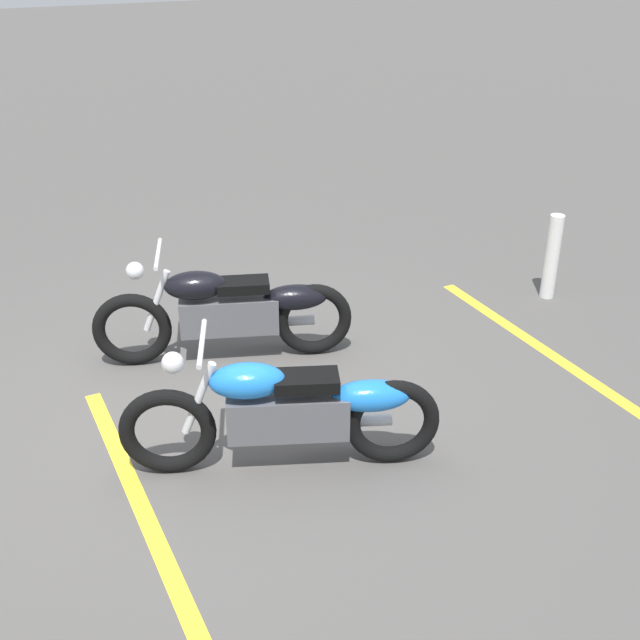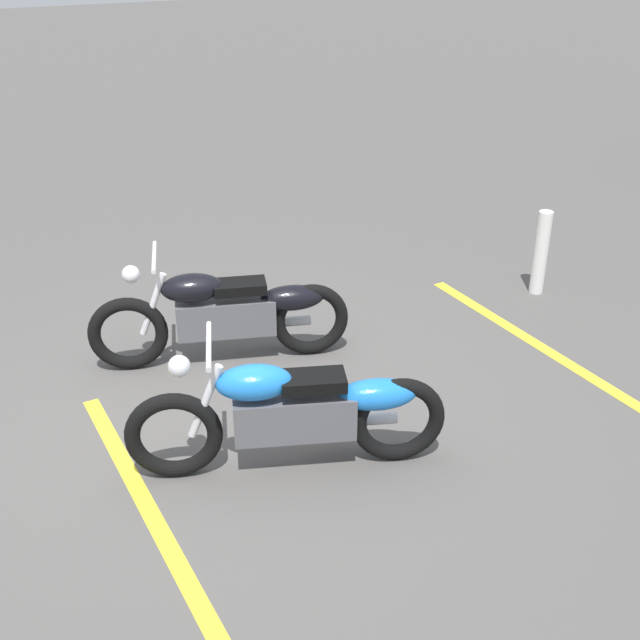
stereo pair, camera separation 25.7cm
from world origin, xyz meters
The scene contains 6 objects.
ground_plane centered at (0.00, 0.00, 0.00)m, with size 60.00×60.00×0.00m, color #514F4C.
motorcycle_bright_foreground centered at (0.35, -0.82, 0.46)m, with size 2.14×0.88×1.04m.
motorcycle_dark_foreground centered at (0.45, 0.80, 0.46)m, with size 2.17×0.81×1.04m.
bollard_post centered at (3.77, 0.71, 0.44)m, with size 0.14×0.14×0.87m, color white.
parking_stripe_near centered at (-0.72, -0.93, 0.00)m, with size 3.20×0.12×0.01m, color yellow.
parking_stripe_mid centered at (3.06, -0.28, 0.00)m, with size 3.20×0.12×0.01m, color yellow.
Camera 1 is at (-1.27, -5.10, 3.55)m, focal length 44.75 mm.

